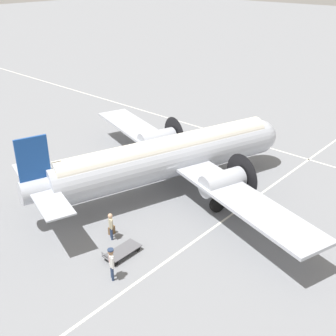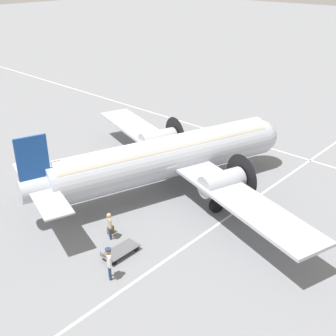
{
  "view_description": "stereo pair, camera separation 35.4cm",
  "coord_description": "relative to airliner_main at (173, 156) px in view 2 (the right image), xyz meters",
  "views": [
    {
      "loc": [
        19.97,
        17.78,
        14.8
      ],
      "look_at": [
        0.0,
        0.0,
        1.72
      ],
      "focal_mm": 45.0,
      "sensor_mm": 36.0,
      "label": 1
    },
    {
      "loc": [
        19.73,
        18.04,
        14.8
      ],
      "look_at": [
        0.0,
        0.0,
        1.72
      ],
      "focal_mm": 45.0,
      "sensor_mm": 36.0,
      "label": 2
    }
  ],
  "objects": [
    {
      "name": "crew_foreground",
      "position": [
        9.5,
        4.1,
        -1.39
      ],
      "size": [
        0.43,
        0.56,
        1.88
      ],
      "rotation": [
        0.0,
        0.0,
        -2.11
      ],
      "color": "navy",
      "rests_on": "ground_plane"
    },
    {
      "name": "baggage_cart",
      "position": [
        7.83,
        3.03,
        -2.3
      ],
      "size": [
        2.19,
        0.99,
        0.56
      ],
      "rotation": [
        0.0,
        0.0,
        3.14
      ],
      "color": "#56565B",
      "rests_on": "ground_plane"
    },
    {
      "name": "ground_plane",
      "position": [
        0.41,
        -0.13,
        -2.57
      ],
      "size": [
        300.0,
        300.0,
        0.0
      ],
      "primitive_type": "plane",
      "color": "slate"
    },
    {
      "name": "apron_line_northsouth",
      "position": [
        -11.27,
        -0.13,
        -2.57
      ],
      "size": [
        0.16,
        120.0,
        0.01
      ],
      "color": "silver",
      "rests_on": "ground_plane"
    },
    {
      "name": "airliner_main",
      "position": [
        0.0,
        0.0,
        0.0
      ],
      "size": [
        19.84,
        24.61,
        5.94
      ],
      "rotation": [
        0.0,
        0.0,
        2.84
      ],
      "color": "#ADB2BC",
      "rests_on": "ground_plane"
    },
    {
      "name": "apron_line_eastwest",
      "position": [
        0.41,
        5.25,
        -2.57
      ],
      "size": [
        120.0,
        0.16,
        0.01
      ],
      "color": "silver",
      "rests_on": "ground_plane"
    },
    {
      "name": "passenger_boarding",
      "position": [
        7.17,
        1.39,
        -1.51
      ],
      "size": [
        0.36,
        0.53,
        1.74
      ],
      "rotation": [
        0.0,
        0.0,
        4.21
      ],
      "color": "navy",
      "rests_on": "ground_plane"
    },
    {
      "name": "suitcase_upright_spare",
      "position": [
        6.82,
        1.01,
        -2.33
      ],
      "size": [
        0.43,
        0.18,
        0.53
      ],
      "color": "brown",
      "rests_on": "ground_plane"
    },
    {
      "name": "suitcase_near_door",
      "position": [
        6.82,
        1.07,
        -2.31
      ],
      "size": [
        0.37,
        0.13,
        0.56
      ],
      "color": "brown",
      "rests_on": "ground_plane"
    }
  ]
}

